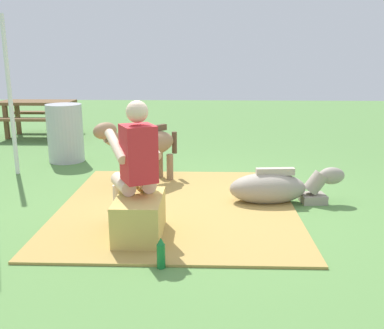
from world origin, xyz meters
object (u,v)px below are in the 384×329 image
object	(u,v)px
person_seated	(135,162)
pony_lying	(276,187)
pony_standing	(144,145)
water_barrel	(65,133)
soda_bottle	(161,253)
picnic_bench	(37,109)
tent_pole_right	(10,97)
hay_bale	(140,218)

from	to	relation	value
person_seated	pony_lying	world-z (taller)	person_seated
pony_standing	water_barrel	bearing A→B (deg)	47.71
soda_bottle	pony_lying	bearing A→B (deg)	-35.93
pony_standing	picnic_bench	world-z (taller)	pony_standing
soda_bottle	tent_pole_right	xyz separation A→B (m)	(2.79, 2.38, 0.98)
soda_bottle	picnic_bench	world-z (taller)	picnic_bench
water_barrel	tent_pole_right	bearing A→B (deg)	148.64
person_seated	soda_bottle	xyz separation A→B (m)	(-0.73, -0.31, -0.57)
hay_bale	water_barrel	xyz separation A→B (m)	(2.99, 1.64, 0.26)
tent_pole_right	picnic_bench	size ratio (longest dim) A/B	1.47
person_seated	water_barrel	world-z (taller)	person_seated
pony_lying	soda_bottle	bearing A→B (deg)	144.07
hay_bale	water_barrel	bearing A→B (deg)	28.77
pony_standing	water_barrel	xyz separation A→B (m)	(1.32, 1.45, -0.08)
hay_bale	pony_lying	xyz separation A→B (m)	(1.03, -1.43, -0.01)
person_seated	tent_pole_right	size ratio (longest dim) A/B	0.58
pony_standing	soda_bottle	size ratio (longest dim) A/B	4.24
hay_bale	picnic_bench	xyz separation A→B (m)	(5.12, 2.91, 0.38)
pony_standing	pony_lying	size ratio (longest dim) A/B	0.82
hay_bale	person_seated	xyz separation A→B (m)	(0.15, 0.05, 0.49)
soda_bottle	hay_bale	bearing A→B (deg)	23.88
picnic_bench	tent_pole_right	bearing A→B (deg)	-164.80
person_seated	tent_pole_right	xyz separation A→B (m)	(2.05, 2.07, 0.41)
hay_bale	picnic_bench	world-z (taller)	picnic_bench
pony_lying	tent_pole_right	distance (m)	3.84
soda_bottle	pony_standing	bearing A→B (deg)	11.22
soda_bottle	water_barrel	distance (m)	4.06
person_seated	pony_standing	xyz separation A→B (m)	(1.52, 0.14, -0.15)
person_seated	picnic_bench	bearing A→B (deg)	29.92
person_seated	picnic_bench	distance (m)	5.74
hay_bale	tent_pole_right	bearing A→B (deg)	43.88
pony_standing	tent_pole_right	bearing A→B (deg)	74.46
person_seated	tent_pole_right	distance (m)	2.94
hay_bale	person_seated	bearing A→B (deg)	18.14
pony_standing	soda_bottle	bearing A→B (deg)	-168.78
soda_bottle	water_barrel	bearing A→B (deg)	28.00
water_barrel	picnic_bench	xyz separation A→B (m)	(2.14, 1.27, 0.12)
person_seated	pony_lying	distance (m)	1.79
water_barrel	picnic_bench	size ratio (longest dim) A/B	0.61
tent_pole_right	picnic_bench	world-z (taller)	tent_pole_right
soda_bottle	tent_pole_right	size ratio (longest dim) A/B	0.12
pony_standing	soda_bottle	distance (m)	2.33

